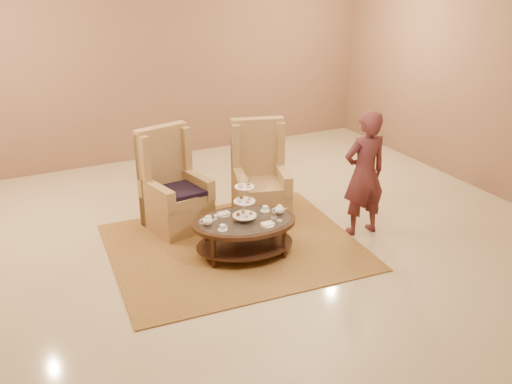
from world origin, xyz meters
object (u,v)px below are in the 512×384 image
armchair_right (260,185)px  person (364,174)px  armchair_left (173,194)px  tea_table (245,227)px

armchair_right → person: bearing=-32.4°
armchair_left → armchair_right: size_ratio=1.00×
armchair_right → armchair_left: bearing=-173.3°
tea_table → armchair_left: bearing=124.7°
tea_table → person: size_ratio=0.84×
tea_table → armchair_right: (0.68, 0.95, 0.07)m
person → armchair_right: bearing=-45.6°
armchair_right → person: 1.49m
armchair_left → armchair_right: bearing=-22.7°
tea_table → armchair_left: 1.26m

